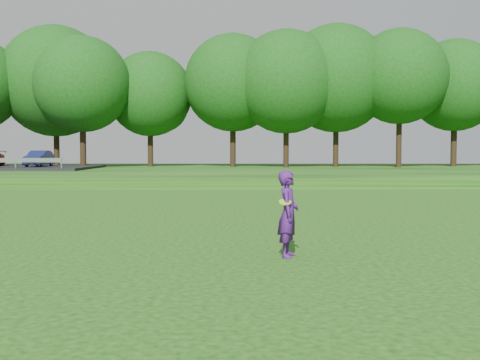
{
  "coord_description": "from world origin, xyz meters",
  "views": [
    {
      "loc": [
        -0.25,
        -11.94,
        2.12
      ],
      "look_at": [
        -0.47,
        3.76,
        1.3
      ],
      "focal_mm": 45.0,
      "sensor_mm": 36.0,
      "label": 1
    }
  ],
  "objects": [
    {
      "name": "walking_path",
      "position": [
        0.0,
        20.0,
        0.02
      ],
      "size": [
        130.0,
        1.6,
        0.04
      ],
      "primitive_type": "cube",
      "color": "gray",
      "rests_on": "ground"
    },
    {
      "name": "woman",
      "position": [
        0.53,
        -0.24,
        0.85
      ],
      "size": [
        0.51,
        0.68,
        1.69
      ],
      "color": "#47176A",
      "rests_on": "ground"
    },
    {
      "name": "treeline",
      "position": [
        0.0,
        38.0,
        8.1
      ],
      "size": [
        104.0,
        7.0,
        15.0
      ],
      "primitive_type": null,
      "color": "#153E0E",
      "rests_on": "berm"
    },
    {
      "name": "berm",
      "position": [
        0.0,
        34.0,
        0.3
      ],
      "size": [
        130.0,
        30.0,
        0.6
      ],
      "primitive_type": "cube",
      "color": "#123C0B",
      "rests_on": "ground"
    },
    {
      "name": "ground",
      "position": [
        0.0,
        0.0,
        0.0
      ],
      "size": [
        140.0,
        140.0,
        0.0
      ],
      "primitive_type": "plane",
      "color": "#123C0B",
      "rests_on": "ground"
    }
  ]
}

